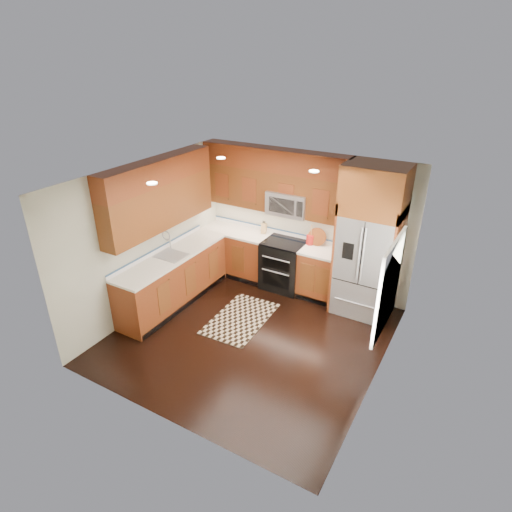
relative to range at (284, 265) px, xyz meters
The scene contains 16 objects.
ground 1.75m from the range, 81.47° to the right, with size 4.00×4.00×0.00m, color black.
wall_back 0.93m from the range, 53.04° to the left, with size 4.00×0.02×2.60m, color beige.
wall_left 2.56m from the range, 136.38° to the right, with size 0.02×4.00×2.60m, color beige.
wall_right 2.92m from the range, 36.55° to the right, with size 0.02×4.00×2.60m, color beige.
window 2.83m from the range, 33.39° to the right, with size 0.04×1.10×1.30m.
base_cabinets 1.25m from the range, 141.90° to the right, with size 2.85×3.00×0.90m.
countertop 1.16m from the range, 142.09° to the right, with size 2.86×3.01×0.04m.
upper_cabinets 1.89m from the range, 147.22° to the right, with size 2.85×3.00×1.15m.
range is the anchor object (origin of this frame).
microwave 1.20m from the range, 90.19° to the left, with size 0.76×0.40×0.42m.
refrigerator 1.76m from the range, ahead, with size 0.98×0.75×2.60m.
sink_faucet 2.13m from the range, 135.87° to the right, with size 0.54×0.44×0.37m.
rug 1.42m from the range, 95.88° to the right, with size 0.84×1.40×0.01m, color black.
knife_block 0.81m from the range, 159.79° to the left, with size 0.12×0.14×0.25m.
utensil_crock 0.76m from the range, 19.11° to the left, with size 0.18×0.18×0.38m.
cutting_board 0.76m from the range, 17.84° to the left, with size 0.34×0.34×0.02m, color brown.
Camera 1 is at (2.87, -4.81, 4.20)m, focal length 30.00 mm.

